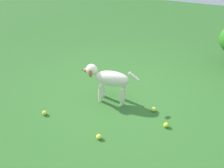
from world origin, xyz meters
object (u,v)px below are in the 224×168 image
at_px(tennis_ball_3, 166,125).
at_px(tennis_ball_2, 154,110).
at_px(tennis_ball_0, 45,113).
at_px(tennis_ball_1, 99,137).
at_px(dog, 109,79).

bearing_deg(tennis_ball_3, tennis_ball_2, -46.21).
height_order(tennis_ball_2, tennis_ball_3, same).
distance_m(tennis_ball_0, tennis_ball_2, 1.54).
xyz_separation_m(tennis_ball_1, tennis_ball_2, (-0.47, -0.79, 0.00)).
relative_size(tennis_ball_2, tennis_ball_3, 1.00).
bearing_deg(dog, tennis_ball_0, 37.05).
relative_size(dog, tennis_ball_1, 12.73).
xyz_separation_m(tennis_ball_2, tennis_ball_3, (-0.23, 0.24, 0.00)).
height_order(dog, tennis_ball_3, dog).
height_order(tennis_ball_0, tennis_ball_3, same).
bearing_deg(tennis_ball_1, tennis_ball_2, -120.83).
distance_m(dog, tennis_ball_0, 1.02).
bearing_deg(tennis_ball_3, dog, -14.03).
bearing_deg(tennis_ball_1, tennis_ball_3, -142.16).
xyz_separation_m(tennis_ball_0, tennis_ball_1, (-0.90, 0.09, 0.00)).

